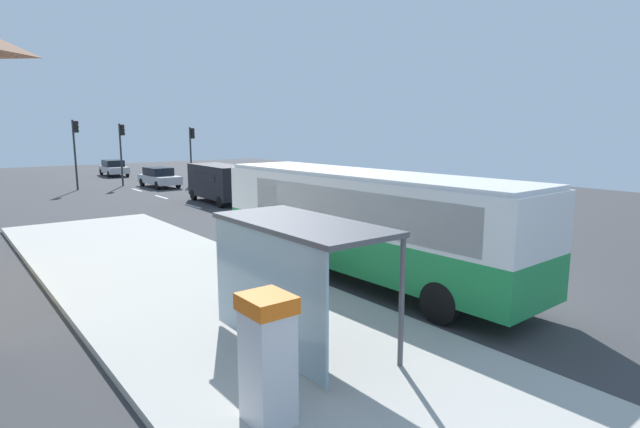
{
  "coord_description": "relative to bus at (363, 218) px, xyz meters",
  "views": [
    {
      "loc": [
        -11.69,
        -8.63,
        4.44
      ],
      "look_at": [
        -1.0,
        5.21,
        1.5
      ],
      "focal_mm": 28.35,
      "sensor_mm": 36.0,
      "label": 1
    }
  ],
  "objects": [
    {
      "name": "recycling_bin_red",
      "position": [
        -2.49,
        0.12,
        -1.19
      ],
      "size": [
        0.52,
        0.52,
        0.95
      ],
      "primitive_type": "cylinder",
      "color": "red",
      "rests_on": "sidewalk_platform"
    },
    {
      "name": "lane_stripe_seg_1",
      "position": [
        1.96,
        -3.23,
        -1.84
      ],
      "size": [
        0.16,
        2.2,
        0.01
      ],
      "primitive_type": "cube",
      "color": "silver",
      "rests_on": "ground"
    },
    {
      "name": "white_van",
      "position": [
        3.91,
        17.13,
        -0.5
      ],
      "size": [
        2.17,
        5.26,
        2.3
      ],
      "color": "black",
      "rests_on": "ground"
    },
    {
      "name": "recycling_bin_orange",
      "position": [
        -2.49,
        0.82,
        -1.19
      ],
      "size": [
        0.52,
        0.52,
        0.95
      ],
      "primitive_type": "cylinder",
      "color": "orange",
      "rests_on": "sidewalk_platform"
    },
    {
      "name": "lane_stripe_seg_7",
      "position": [
        1.96,
        26.77,
        -1.84
      ],
      "size": [
        0.16,
        2.2,
        0.01
      ],
      "primitive_type": "cube",
      "color": "silver",
      "rests_on": "ground"
    },
    {
      "name": "lane_stripe_seg_5",
      "position": [
        1.96,
        16.77,
        -1.84
      ],
      "size": [
        0.16,
        2.2,
        0.01
      ],
      "primitive_type": "cube",
      "color": "silver",
      "rests_on": "ground"
    },
    {
      "name": "lane_stripe_seg_4",
      "position": [
        1.96,
        11.77,
        -1.84
      ],
      "size": [
        0.16,
        2.2,
        0.01
      ],
      "primitive_type": "cube",
      "color": "silver",
      "rests_on": "ground"
    },
    {
      "name": "traffic_light_near_side",
      "position": [
        7.22,
        28.66,
        1.24
      ],
      "size": [
        0.49,
        0.28,
        4.61
      ],
      "color": "#2D2D2D",
      "rests_on": "ground"
    },
    {
      "name": "traffic_light_median",
      "position": [
        2.11,
        30.26,
        1.41
      ],
      "size": [
        0.49,
        0.28,
        4.88
      ],
      "color": "#2D2D2D",
      "rests_on": "ground"
    },
    {
      "name": "lane_stripe_seg_6",
      "position": [
        1.96,
        21.77,
        -1.84
      ],
      "size": [
        0.16,
        2.2,
        0.01
      ],
      "primitive_type": "cube",
      "color": "silver",
      "rests_on": "ground"
    },
    {
      "name": "bus_shelter",
      "position": [
        -4.7,
        -3.01,
        0.25
      ],
      "size": [
        1.8,
        4.0,
        2.5
      ],
      "color": "#4C4C51",
      "rests_on": "sidewalk_platform"
    },
    {
      "name": "ticket_machine",
      "position": [
        -6.38,
        -4.96,
        -0.67
      ],
      "size": [
        0.66,
        0.76,
        1.94
      ],
      "color": "silver",
      "rests_on": "sidewalk_platform"
    },
    {
      "name": "traffic_light_far_side",
      "position": [
        -1.39,
        29.46,
        1.55
      ],
      "size": [
        0.49,
        0.28,
        5.12
      ],
      "color": "#2D2D2D",
      "rests_on": "ground"
    },
    {
      "name": "sedan_far",
      "position": [
        4.01,
        27.64,
        -1.05
      ],
      "size": [
        1.99,
        4.47,
        1.52
      ],
      "color": "#B7B7BC",
      "rests_on": "ground"
    },
    {
      "name": "ground_plane",
      "position": [
        1.71,
        11.77,
        -1.86
      ],
      "size": [
        56.0,
        92.0,
        0.04
      ],
      "primitive_type": "cube",
      "color": "#38383A"
    },
    {
      "name": "bus",
      "position": [
        0.0,
        0.0,
        0.0
      ],
      "size": [
        2.87,
        11.09,
        3.21
      ],
      "color": "#1E8C47",
      "rests_on": "ground"
    },
    {
      "name": "lane_stripe_seg_2",
      "position": [
        1.96,
        1.77,
        -1.84
      ],
      "size": [
        0.16,
        2.2,
        0.01
      ],
      "primitive_type": "cube",
      "color": "silver",
      "rests_on": "ground"
    },
    {
      "name": "lane_stripe_seg_3",
      "position": [
        1.96,
        6.77,
        -1.84
      ],
      "size": [
        0.16,
        2.2,
        0.01
      ],
      "primitive_type": "cube",
      "color": "silver",
      "rests_on": "ground"
    },
    {
      "name": "sedan_near",
      "position": [
        4.01,
        39.75,
        -1.05
      ],
      "size": [
        1.94,
        4.45,
        1.52
      ],
      "color": "#B7B7BC",
      "rests_on": "ground"
    },
    {
      "name": "sidewalk_platform",
      "position": [
        -4.69,
        -0.23,
        -1.75
      ],
      "size": [
        6.2,
        30.0,
        0.18
      ],
      "primitive_type": "cube",
      "color": "#ADAAA3",
      "rests_on": "ground"
    }
  ]
}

